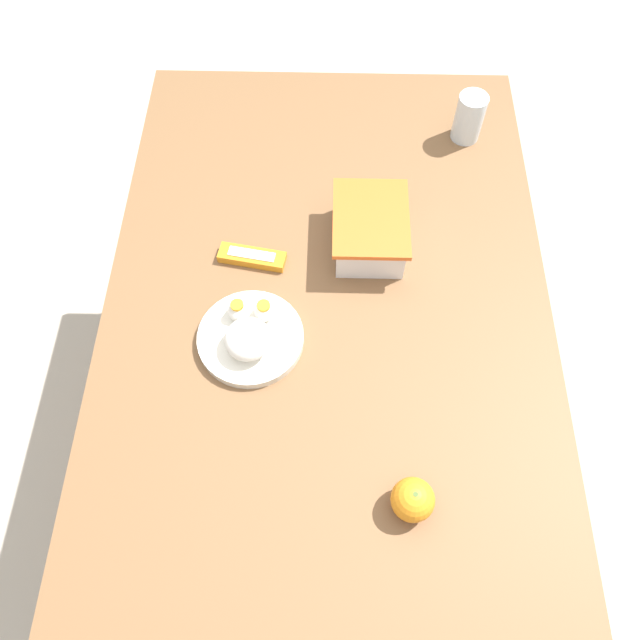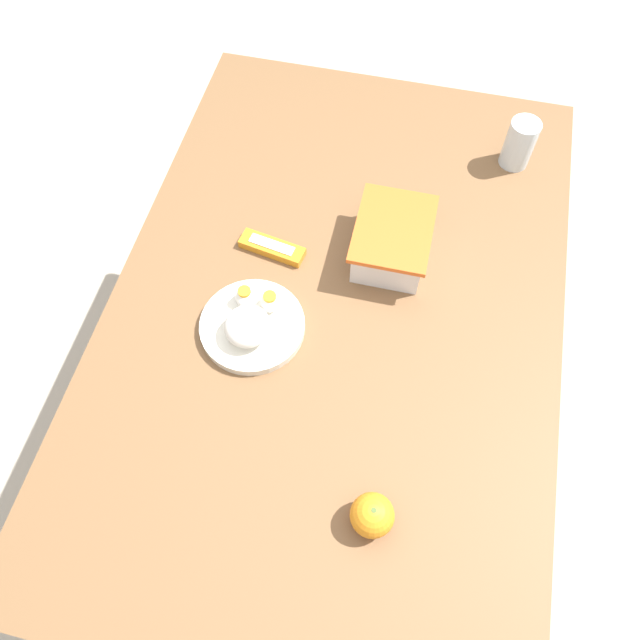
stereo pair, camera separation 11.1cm
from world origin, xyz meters
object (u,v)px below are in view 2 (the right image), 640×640
Objects in this scene: candy_bar at (272,248)px; drinking_glass at (520,143)px; food_container at (392,242)px; orange_fruit at (372,515)px; rice_plate at (251,324)px.

drinking_glass reaches higher than candy_bar.
orange_fruit is (0.51, 0.06, -0.00)m from food_container.
orange_fruit is 0.54m from candy_bar.
candy_bar is (0.05, -0.23, -0.03)m from food_container.
candy_bar is 0.56m from drinking_glass.
drinking_glass is at bearing 143.80° from food_container.
rice_plate is at bearing 3.47° from candy_bar.
food_container is at bearing -173.58° from orange_fruit.
candy_bar is at bearing -78.44° from food_container.
orange_fruit is 0.82m from drinking_glass.
food_container is 0.31m from rice_plate.
drinking_glass is at bearing 140.32° from rice_plate.
orange_fruit is 0.64× the size of drinking_glass.
food_container reaches higher than orange_fruit.
orange_fruit is at bearing -11.13° from drinking_glass.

